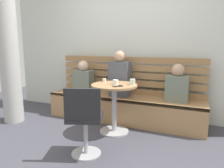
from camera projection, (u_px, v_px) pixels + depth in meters
name	position (u px, v px, depth m)	size (l,w,h in m)	color
ground	(89.00, 152.00, 2.63)	(8.00, 8.00, 0.00)	#42424C
back_wall	(132.00, 37.00, 3.85)	(5.20, 0.10, 2.90)	silver
concrete_pillar	(8.00, 39.00, 3.47)	(0.32, 0.32, 2.80)	#B2B2AD
booth_bench	(123.00, 109.00, 3.67)	(2.70, 0.52, 0.44)	#A87C51
booth_backrest	(128.00, 75.00, 3.79)	(2.65, 0.04, 0.66)	#9A7249
cafe_table	(114.00, 99.00, 3.15)	(0.68, 0.68, 0.74)	#ADADB2
white_chair	(84.00, 119.00, 2.44)	(0.51, 0.51, 0.85)	#ADADB2
person_adult	(120.00, 76.00, 3.61)	(0.34, 0.22, 0.78)	#4C515B
person_child_left	(177.00, 85.00, 3.28)	(0.34, 0.22, 0.59)	slate
person_child_middle	(84.00, 79.00, 3.92)	(0.34, 0.22, 0.59)	slate
cup_ceramic_white	(116.00, 82.00, 3.10)	(0.08, 0.08, 0.07)	white
cup_glass_short	(133.00, 82.00, 3.10)	(0.08, 0.08, 0.08)	silver
cup_espresso_small	(104.00, 80.00, 3.31)	(0.06, 0.06, 0.06)	silver
phone_on_table	(118.00, 86.00, 2.95)	(0.07, 0.14, 0.01)	black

